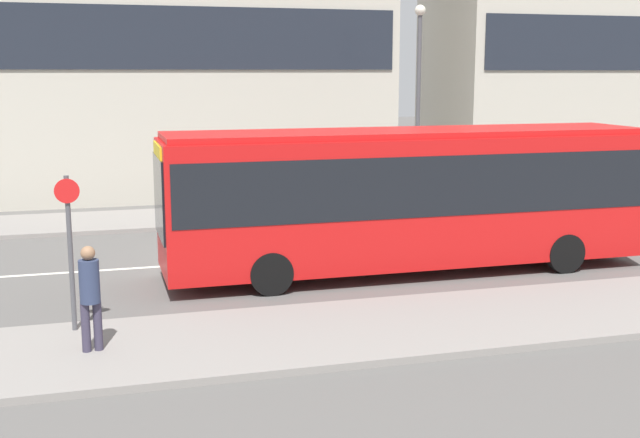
{
  "coord_description": "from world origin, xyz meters",
  "views": [
    {
      "loc": [
        -3.07,
        -19.81,
        4.82
      ],
      "look_at": [
        2.03,
        -1.78,
        1.35
      ],
      "focal_mm": 45.0,
      "sensor_mm": 36.0,
      "label": 1
    }
  ],
  "objects_px": {
    "city_bus": "(408,191)",
    "street_lamp": "(419,86)",
    "pedestrian_near_stop": "(90,291)",
    "parked_car_0": "(620,195)",
    "bus_stop_sign": "(70,242)"
  },
  "relations": [
    {
      "from": "parked_car_0",
      "to": "city_bus",
      "type": "bearing_deg",
      "value": -151.4
    },
    {
      "from": "city_bus",
      "to": "parked_car_0",
      "type": "bearing_deg",
      "value": 29.11
    },
    {
      "from": "city_bus",
      "to": "pedestrian_near_stop",
      "type": "relative_size",
      "value": 6.45
    },
    {
      "from": "city_bus",
      "to": "street_lamp",
      "type": "xyz_separation_m",
      "value": [
        3.39,
        7.56,
        2.32
      ]
    },
    {
      "from": "parked_car_0",
      "to": "pedestrian_near_stop",
      "type": "relative_size",
      "value": 2.18
    },
    {
      "from": "bus_stop_sign",
      "to": "street_lamp",
      "type": "height_order",
      "value": "street_lamp"
    },
    {
      "from": "city_bus",
      "to": "street_lamp",
      "type": "bearing_deg",
      "value": 66.35
    },
    {
      "from": "street_lamp",
      "to": "parked_car_0",
      "type": "bearing_deg",
      "value": -17.9
    },
    {
      "from": "street_lamp",
      "to": "pedestrian_near_stop",
      "type": "bearing_deg",
      "value": -132.58
    },
    {
      "from": "city_bus",
      "to": "bus_stop_sign",
      "type": "bearing_deg",
      "value": -158.68
    },
    {
      "from": "pedestrian_near_stop",
      "to": "street_lamp",
      "type": "bearing_deg",
      "value": 38.05
    },
    {
      "from": "pedestrian_near_stop",
      "to": "bus_stop_sign",
      "type": "height_order",
      "value": "bus_stop_sign"
    },
    {
      "from": "pedestrian_near_stop",
      "to": "street_lamp",
      "type": "distance_m",
      "value": 16.22
    },
    {
      "from": "pedestrian_near_stop",
      "to": "parked_car_0",
      "type": "bearing_deg",
      "value": 19.58
    },
    {
      "from": "city_bus",
      "to": "parked_car_0",
      "type": "xyz_separation_m",
      "value": [
        9.97,
        5.43,
        -1.33
      ]
    }
  ]
}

